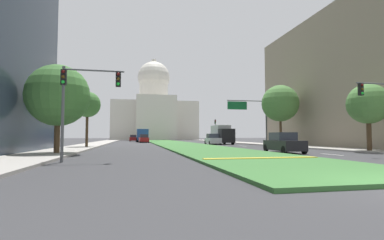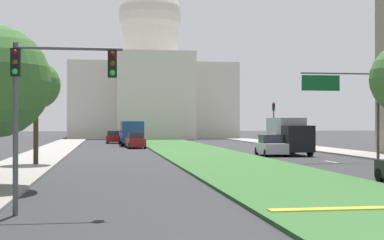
{
  "view_description": "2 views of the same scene",
  "coord_description": "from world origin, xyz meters",
  "px_view_note": "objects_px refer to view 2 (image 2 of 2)",
  "views": [
    {
      "loc": [
        -7.16,
        -6.45,
        1.42
      ],
      "look_at": [
        2.51,
        40.57,
        4.11
      ],
      "focal_mm": 26.51,
      "sensor_mm": 36.0,
      "label": 1
    },
    {
      "loc": [
        -8.23,
        -7.64,
        2.79
      ],
      "look_at": [
        1.14,
        53.87,
        3.08
      ],
      "focal_mm": 52.7,
      "sensor_mm": 36.0,
      "label": 2
    }
  ],
  "objects_px": {
    "city_bus": "(131,131)",
    "street_tree_left_mid": "(36,86)",
    "traffic_light_far_right": "(274,118)",
    "sedan_midblock": "(271,146)",
    "box_truck_delivery": "(289,135)",
    "capitol_building": "(150,86)",
    "sedan_far_horizon": "(114,137)",
    "overhead_guide_sign": "(349,96)",
    "sedan_distant": "(135,141)",
    "traffic_light_near_left": "(44,89)"
  },
  "relations": [
    {
      "from": "traffic_light_near_left",
      "to": "city_bus",
      "type": "distance_m",
      "value": 52.96
    },
    {
      "from": "traffic_light_near_left",
      "to": "city_bus",
      "type": "relative_size",
      "value": 0.47
    },
    {
      "from": "traffic_light_near_left",
      "to": "traffic_light_far_right",
      "type": "distance_m",
      "value": 50.07
    },
    {
      "from": "traffic_light_far_right",
      "to": "box_truck_delivery",
      "type": "bearing_deg",
      "value": -102.28
    },
    {
      "from": "capitol_building",
      "to": "traffic_light_far_right",
      "type": "bearing_deg",
      "value": -75.89
    },
    {
      "from": "capitol_building",
      "to": "sedan_midblock",
      "type": "relative_size",
      "value": 6.77
    },
    {
      "from": "overhead_guide_sign",
      "to": "sedan_distant",
      "type": "height_order",
      "value": "overhead_guide_sign"
    },
    {
      "from": "traffic_light_near_left",
      "to": "traffic_light_far_right",
      "type": "bearing_deg",
      "value": 65.18
    },
    {
      "from": "overhead_guide_sign",
      "to": "box_truck_delivery",
      "type": "xyz_separation_m",
      "value": [
        -1.41,
        9.15,
        -2.99
      ]
    },
    {
      "from": "sedan_midblock",
      "to": "sedan_distant",
      "type": "height_order",
      "value": "sedan_midblock"
    },
    {
      "from": "street_tree_left_mid",
      "to": "box_truck_delivery",
      "type": "distance_m",
      "value": 22.88
    },
    {
      "from": "traffic_light_near_left",
      "to": "box_truck_delivery",
      "type": "bearing_deg",
      "value": 59.35
    },
    {
      "from": "box_truck_delivery",
      "to": "city_bus",
      "type": "xyz_separation_m",
      "value": [
        -12.67,
        23.02,
        0.09
      ]
    },
    {
      "from": "capitol_building",
      "to": "traffic_light_near_left",
      "type": "relative_size",
      "value": 5.8
    },
    {
      "from": "street_tree_left_mid",
      "to": "sedan_distant",
      "type": "bearing_deg",
      "value": 72.92
    },
    {
      "from": "box_truck_delivery",
      "to": "sedan_midblock",
      "type": "bearing_deg",
      "value": -147.13
    },
    {
      "from": "traffic_light_far_right",
      "to": "sedan_far_horizon",
      "type": "distance_m",
      "value": 23.13
    },
    {
      "from": "street_tree_left_mid",
      "to": "sedan_far_horizon",
      "type": "relative_size",
      "value": 1.59
    },
    {
      "from": "box_truck_delivery",
      "to": "traffic_light_far_right",
      "type": "bearing_deg",
      "value": 77.72
    },
    {
      "from": "sedan_distant",
      "to": "sedan_far_horizon",
      "type": "height_order",
      "value": "sedan_distant"
    },
    {
      "from": "sedan_distant",
      "to": "sedan_far_horizon",
      "type": "distance_m",
      "value": 15.57
    },
    {
      "from": "street_tree_left_mid",
      "to": "capitol_building",
      "type": "bearing_deg",
      "value": 79.67
    },
    {
      "from": "capitol_building",
      "to": "sedan_distant",
      "type": "height_order",
      "value": "capitol_building"
    },
    {
      "from": "capitol_building",
      "to": "overhead_guide_sign",
      "type": "xyz_separation_m",
      "value": [
        8.9,
        -68.4,
        -5.07
      ]
    },
    {
      "from": "traffic_light_far_right",
      "to": "sedan_midblock",
      "type": "distance_m",
      "value": 18.07
    },
    {
      "from": "street_tree_left_mid",
      "to": "box_truck_delivery",
      "type": "relative_size",
      "value": 1.05
    },
    {
      "from": "street_tree_left_mid",
      "to": "sedan_far_horizon",
      "type": "distance_m",
      "value": 40.67
    },
    {
      "from": "overhead_guide_sign",
      "to": "box_truck_delivery",
      "type": "distance_m",
      "value": 9.73
    },
    {
      "from": "traffic_light_far_right",
      "to": "city_bus",
      "type": "bearing_deg",
      "value": 155.76
    },
    {
      "from": "street_tree_left_mid",
      "to": "sedan_far_horizon",
      "type": "xyz_separation_m",
      "value": [
        5.42,
        40.07,
        -4.36
      ]
    },
    {
      "from": "traffic_light_far_right",
      "to": "box_truck_delivery",
      "type": "relative_size",
      "value": 0.81
    },
    {
      "from": "sedan_midblock",
      "to": "traffic_light_near_left",
      "type": "bearing_deg",
      "value": -118.77
    },
    {
      "from": "capitol_building",
      "to": "sedan_far_horizon",
      "type": "height_order",
      "value": "capitol_building"
    },
    {
      "from": "capitol_building",
      "to": "sedan_far_horizon",
      "type": "bearing_deg",
      "value": -103.85
    },
    {
      "from": "overhead_guide_sign",
      "to": "street_tree_left_mid",
      "type": "height_order",
      "value": "street_tree_left_mid"
    },
    {
      "from": "street_tree_left_mid",
      "to": "sedan_midblock",
      "type": "bearing_deg",
      "value": 26.21
    },
    {
      "from": "street_tree_left_mid",
      "to": "box_truck_delivery",
      "type": "bearing_deg",
      "value": 26.91
    },
    {
      "from": "sedan_far_horizon",
      "to": "overhead_guide_sign",
      "type": "bearing_deg",
      "value": -67.49
    },
    {
      "from": "traffic_light_far_right",
      "to": "street_tree_left_mid",
      "type": "xyz_separation_m",
      "value": [
        -23.6,
        -26.0,
        1.84
      ]
    },
    {
      "from": "capitol_building",
      "to": "sedan_distant",
      "type": "bearing_deg",
      "value": -96.48
    },
    {
      "from": "street_tree_left_mid",
      "to": "traffic_light_near_left",
      "type": "bearing_deg",
      "value": -82.43
    },
    {
      "from": "city_bus",
      "to": "street_tree_left_mid",
      "type": "bearing_deg",
      "value": -102.71
    },
    {
      "from": "street_tree_left_mid",
      "to": "city_bus",
      "type": "distance_m",
      "value": 34.25
    },
    {
      "from": "city_bus",
      "to": "sedan_distant",
      "type": "bearing_deg",
      "value": -89.49
    },
    {
      "from": "overhead_guide_sign",
      "to": "sedan_distant",
      "type": "distance_m",
      "value": 27.68
    },
    {
      "from": "overhead_guide_sign",
      "to": "street_tree_left_mid",
      "type": "bearing_deg",
      "value": -177.12
    },
    {
      "from": "capitol_building",
      "to": "sedan_far_horizon",
      "type": "relative_size",
      "value": 7.1
    },
    {
      "from": "sedan_far_horizon",
      "to": "city_bus",
      "type": "relative_size",
      "value": 0.39
    },
    {
      "from": "traffic_light_far_right",
      "to": "sedan_midblock",
      "type": "height_order",
      "value": "traffic_light_far_right"
    },
    {
      "from": "capitol_building",
      "to": "street_tree_left_mid",
      "type": "height_order",
      "value": "capitol_building"
    }
  ]
}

